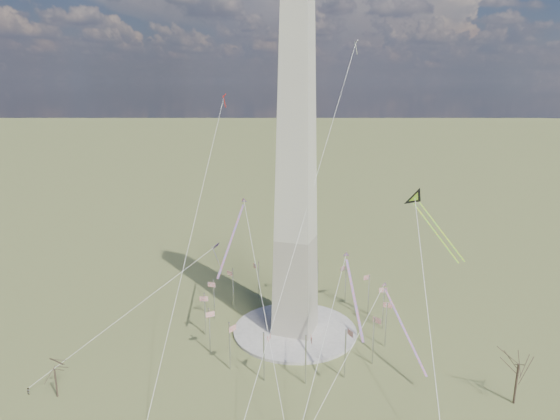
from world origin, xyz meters
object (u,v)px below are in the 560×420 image
(tree_near, at_px, (519,361))
(washington_monument, at_px, (296,170))
(person_west, at_px, (28,391))
(kite_delta_black, at_px, (418,202))

(tree_near, bearing_deg, washington_monument, 164.24)
(washington_monument, xyz_separation_m, person_west, (-50.46, -48.80, -47.14))
(person_west, height_order, kite_delta_black, kite_delta_black)
(person_west, bearing_deg, kite_delta_black, -129.56)
(tree_near, relative_size, person_west, 9.17)
(washington_monument, height_order, person_west, washington_monument)
(washington_monument, distance_m, person_west, 84.55)
(washington_monument, bearing_deg, tree_near, -15.76)
(washington_monument, height_order, kite_delta_black, washington_monument)
(kite_delta_black, bearing_deg, washington_monument, -30.51)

